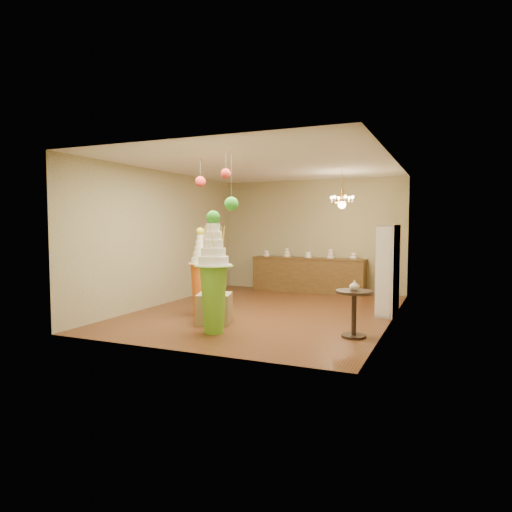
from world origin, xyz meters
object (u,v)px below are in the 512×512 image
at_px(sideboard, 308,274).
at_px(round_table, 354,307).
at_px(pedestal_green, 214,283).
at_px(pedestal_orange, 201,282).

height_order(sideboard, round_table, sideboard).
distance_m(pedestal_green, round_table, 2.32).
xyz_separation_m(pedestal_green, round_table, (2.20, 0.63, -0.35)).
distance_m(pedestal_orange, round_table, 3.14).
bearing_deg(pedestal_green, pedestal_orange, 128.74).
bearing_deg(sideboard, pedestal_green, -91.13).
height_order(pedestal_green, round_table, pedestal_green).
distance_m(pedestal_orange, sideboard, 4.08).
height_order(pedestal_orange, sideboard, pedestal_orange).
bearing_deg(sideboard, round_table, -64.68).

